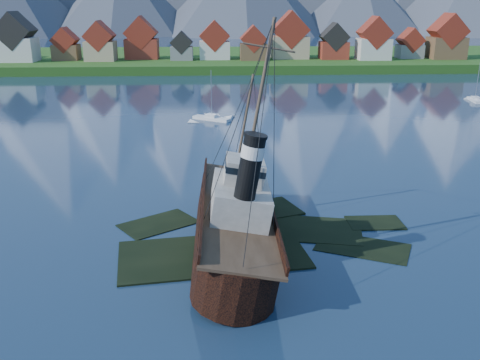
{
  "coord_description": "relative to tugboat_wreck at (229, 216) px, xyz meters",
  "views": [
    {
      "loc": [
        -2.68,
        -48.87,
        23.44
      ],
      "look_at": [
        0.04,
        6.0,
        5.0
      ],
      "focal_mm": 40.0,
      "sensor_mm": 36.0,
      "label": 1
    }
  ],
  "objects": [
    {
      "name": "ground",
      "position": [
        1.37,
        -0.68,
        -2.99
      ],
      "size": [
        1400.0,
        1400.0,
        0.0
      ],
      "primitive_type": "plane",
      "color": "#172A42",
      "rests_on": "ground"
    },
    {
      "name": "tugboat_wreck",
      "position": [
        0.0,
        0.0,
        0.0
      ],
      "size": [
        6.96,
        29.99,
        23.77
      ],
      "rotation": [
        0.0,
        0.17,
        -0.01
      ],
      "color": "black",
      "rests_on": "ground"
    },
    {
      "name": "shore_bank",
      "position": [
        1.37,
        169.32,
        -2.99
      ],
      "size": [
        600.0,
        80.0,
        3.2
      ],
      "primitive_type": "cube",
      "color": "#214714",
      "rests_on": "ground"
    },
    {
      "name": "sailboat_c",
      "position": [
        -1.76,
        59.48,
        -2.75
      ],
      "size": [
        8.1,
        6.19,
        10.67
      ],
      "rotation": [
        0.0,
        0.0,
        1.0
      ],
      "color": "silver",
      "rests_on": "ground"
    },
    {
      "name": "shoal",
      "position": [
        3.15,
        1.47,
        -3.33
      ],
      "size": [
        31.71,
        21.24,
        1.14
      ],
      "color": "black",
      "rests_on": "ground"
    },
    {
      "name": "sailboat_d",
      "position": [
        62.92,
        78.13,
        -2.76
      ],
      "size": [
        2.92,
        7.56,
        10.05
      ],
      "rotation": [
        0.0,
        0.0,
        -0.15
      ],
      "color": "silver",
      "rests_on": "ground"
    },
    {
      "name": "town",
      "position": [
        -31.75,
        151.5,
        6.0
      ],
      "size": [
        250.96,
        16.69,
        17.3
      ],
      "color": "maroon",
      "rests_on": "ground"
    },
    {
      "name": "seawall",
      "position": [
        1.37,
        131.32,
        -2.99
      ],
      "size": [
        600.0,
        2.5,
        2.0
      ],
      "primitive_type": "cube",
      "color": "#3F3D38",
      "rests_on": "ground"
    }
  ]
}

